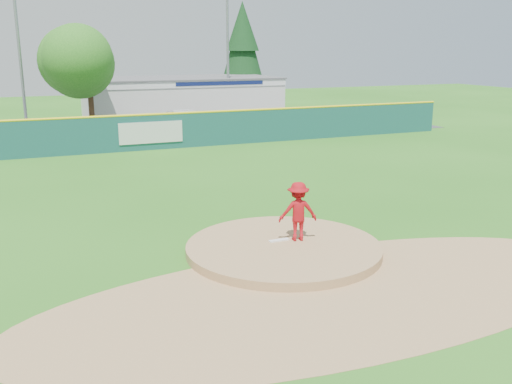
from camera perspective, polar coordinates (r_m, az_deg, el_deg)
name	(u,v)px	position (r m, az deg, el deg)	size (l,w,h in m)	color
ground	(283,253)	(16.21, 2.76, -6.07)	(120.00, 120.00, 0.00)	#286B19
pitchers_mound	(283,253)	(16.21, 2.76, -6.07)	(5.50, 5.50, 0.50)	#9E774C
pitching_rubber	(279,240)	(16.37, 2.32, -4.85)	(0.60, 0.15, 0.04)	white
infield_dirt_arc	(338,293)	(13.77, 8.23, -9.98)	(15.40, 15.40, 0.01)	#9E774C
parking_lot	(119,130)	(41.61, -13.57, 6.08)	(44.00, 16.00, 0.02)	#38383A
pitcher	(298,211)	(16.25, 4.22, -1.94)	(1.10, 0.63, 1.70)	#A20D15
van	(189,120)	(39.82, -6.70, 7.14)	(2.51, 5.44, 1.51)	white
pool_building_grp	(181,98)	(47.56, -7.49, 9.33)	(15.20, 8.20, 3.31)	silver
fence_banners	(30,139)	(31.95, -21.65, 4.91)	(16.29, 0.04, 1.20)	#510B18
outfield_fence	(145,131)	(32.69, -11.02, 6.00)	(40.00, 0.14, 2.07)	#164948
deciduous_tree	(88,65)	(38.98, -16.42, 12.10)	(5.60, 5.60, 7.36)	#382314
conifer_tree	(243,49)	(53.42, -1.35, 14.13)	(4.40, 4.40, 9.50)	#382314
light_pole_left	(18,41)	(40.70, -22.67, 13.77)	(1.75, 0.25, 11.00)	gray
light_pole_right	(228,49)	(45.46, -2.85, 14.11)	(1.75, 0.25, 10.00)	gray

